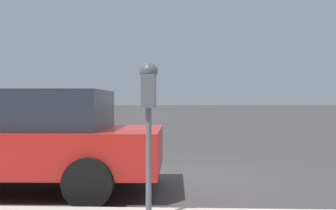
# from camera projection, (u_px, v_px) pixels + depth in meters

# --- Properties ---
(ground_plane) EXTENTS (220.00, 220.00, 0.00)m
(ground_plane) POSITION_uv_depth(u_px,v_px,m) (179.00, 180.00, 6.65)
(ground_plane) COLOR #3D3A3A
(parking_meter) EXTENTS (0.21, 0.19, 1.61)m
(parking_meter) POSITION_uv_depth(u_px,v_px,m) (149.00, 99.00, 3.99)
(parking_meter) COLOR #4C5156
(parking_meter) RESTS_ON sidewalk
(car_red) EXTENTS (2.16, 4.56, 1.50)m
(car_red) POSITION_uv_depth(u_px,v_px,m) (12.00, 138.00, 5.84)
(car_red) COLOR #B21E19
(car_red) RESTS_ON ground_plane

